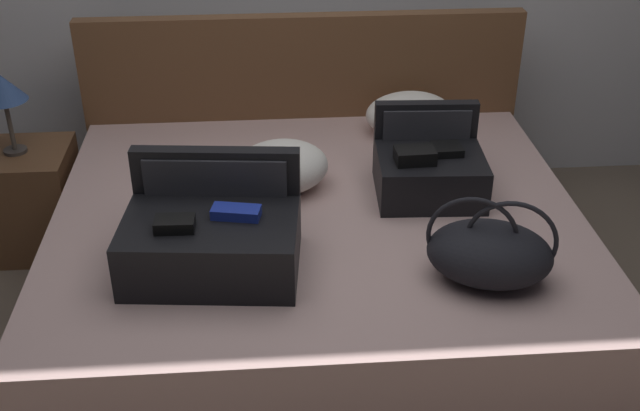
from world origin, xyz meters
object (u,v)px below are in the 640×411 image
at_px(pillow_near_headboard, 281,167).
at_px(pillow_center_head, 409,114).
at_px(nightstand, 26,200).
at_px(hard_case_medium, 429,168).
at_px(table_lamp, 2,90).
at_px(hard_case_large, 212,236).
at_px(duffel_bag, 490,252).
at_px(bed, 317,264).

distance_m(pillow_near_headboard, pillow_center_head, 0.76).
bearing_deg(nightstand, hard_case_medium, -16.39).
xyz_separation_m(nightstand, table_lamp, (0.00, 0.00, 0.54)).
distance_m(hard_case_large, nightstand, 1.38).
xyz_separation_m(duffel_bag, pillow_near_headboard, (-0.66, 0.68, -0.01)).
height_order(hard_case_large, hard_case_medium, hard_case_large).
bearing_deg(pillow_near_headboard, hard_case_medium, -7.90).
relative_size(bed, pillow_center_head, 5.07).
distance_m(bed, pillow_center_head, 0.88).
xyz_separation_m(hard_case_large, hard_case_medium, (0.83, 0.46, -0.01)).
bearing_deg(duffel_bag, bed, 137.32).
distance_m(bed, hard_case_medium, 0.58).
relative_size(hard_case_medium, pillow_center_head, 1.08).
relative_size(pillow_near_headboard, table_lamp, 1.04).
bearing_deg(hard_case_medium, nightstand, 166.52).
bearing_deg(hard_case_large, bed, 48.22).
bearing_deg(hard_case_large, hard_case_medium, 34.70).
bearing_deg(pillow_near_headboard, duffel_bag, -45.86).
relative_size(pillow_center_head, nightstand, 0.81).
bearing_deg(duffel_bag, table_lamp, 148.59).
height_order(pillow_near_headboard, nightstand, pillow_near_headboard).
xyz_separation_m(hard_case_medium, table_lamp, (-1.73, 0.51, 0.17)).
relative_size(hard_case_large, duffel_bag, 1.29).
distance_m(hard_case_large, pillow_near_headboard, 0.59).
xyz_separation_m(pillow_near_headboard, nightstand, (-1.16, 0.43, -0.35)).
distance_m(bed, hard_case_large, 0.63).
distance_m(hard_case_large, table_lamp, 1.33).
height_order(duffel_bag, table_lamp, table_lamp).
relative_size(hard_case_large, pillow_near_headboard, 1.65).
relative_size(hard_case_medium, duffel_bag, 0.90).
distance_m(pillow_center_head, nightstand, 1.79).
xyz_separation_m(bed, hard_case_large, (-0.38, -0.35, 0.37)).
relative_size(bed, table_lamp, 5.57).
relative_size(pillow_near_headboard, pillow_center_head, 0.94).
distance_m(hard_case_large, pillow_center_head, 1.32).
bearing_deg(table_lamp, pillow_center_head, 1.37).
height_order(hard_case_medium, pillow_center_head, hard_case_medium).
xyz_separation_m(duffel_bag, nightstand, (-1.81, 1.11, -0.36)).
height_order(hard_case_large, duffel_bag, hard_case_large).
relative_size(hard_case_medium, table_lamp, 1.19).
height_order(bed, hard_case_medium, hard_case_medium).
relative_size(duffel_bag, pillow_near_headboard, 1.28).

